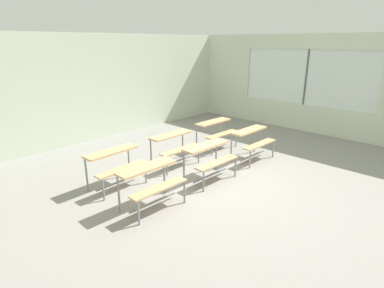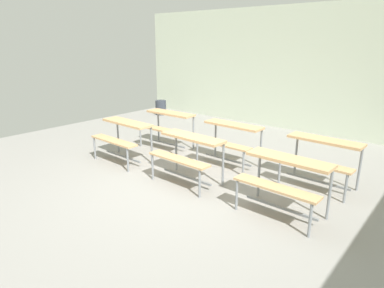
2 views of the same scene
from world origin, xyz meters
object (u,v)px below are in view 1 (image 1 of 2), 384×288
object	(u,v)px
desk_bench_r0c1	(210,154)
desk_bench_r1c1	(174,142)
desk_bench_r0c0	(151,178)
desk_bench_r1c0	(115,160)
desk_bench_r1c2	(216,128)
desk_bench_r0c2	(252,137)

from	to	relation	value
desk_bench_r0c1	desk_bench_r1c1	distance (m)	1.09
desk_bench_r0c0	desk_bench_r0c1	bearing A→B (deg)	2.12
desk_bench_r1c0	desk_bench_r1c1	size ratio (longest dim) A/B	1.00
desk_bench_r1c0	desk_bench_r1c2	world-z (taller)	same
desk_bench_r0c0	desk_bench_r0c1	world-z (taller)	same
desk_bench_r1c1	desk_bench_r0c1	bearing A→B (deg)	-91.01
desk_bench_r1c0	desk_bench_r1c1	distance (m)	1.57
desk_bench_r0c1	desk_bench_r1c2	world-z (taller)	same
desk_bench_r0c2	desk_bench_r1c1	size ratio (longest dim) A/B	1.00
desk_bench_r1c0	desk_bench_r0c0	bearing A→B (deg)	-93.25
desk_bench_r0c1	desk_bench_r0c0	bearing A→B (deg)	-177.66
desk_bench_r1c1	desk_bench_r0c2	bearing A→B (deg)	-33.91
desk_bench_r0c1	desk_bench_r1c2	bearing A→B (deg)	36.95
desk_bench_r0c1	desk_bench_r0c2	xyz separation A→B (m)	(1.61, -0.00, 0.00)
desk_bench_r0c1	desk_bench_r1c0	world-z (taller)	same
desk_bench_r0c1	desk_bench_r1c1	xyz separation A→B (m)	(0.04, 1.09, 0.00)
desk_bench_r1c1	desk_bench_r1c2	bearing A→B (deg)	3.46
desk_bench_r0c2	desk_bench_r0c1	bearing A→B (deg)	-178.56
desk_bench_r1c1	desk_bench_r1c2	size ratio (longest dim) A/B	0.99
desk_bench_r1c2	desk_bench_r1c1	bearing A→B (deg)	-175.69
desk_bench_r0c1	desk_bench_r1c0	xyz separation A→B (m)	(-1.53, 1.12, 0.00)
desk_bench_r0c2	desk_bench_r1c2	size ratio (longest dim) A/B	1.00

